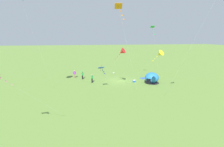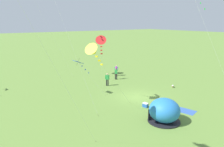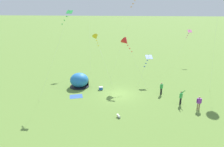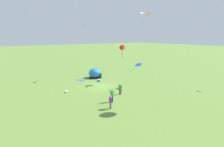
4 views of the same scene
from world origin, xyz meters
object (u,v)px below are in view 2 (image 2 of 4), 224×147
Objects in this scene: person_far_back at (116,73)px; popup_tent at (164,111)px; kite_red at (101,42)px; person_watching_sky at (116,70)px; cooler_box at (145,105)px; kite_yellow at (93,51)px; toddler_crawling at (173,86)px; person_with_toddler at (107,79)px; kite_blue at (79,63)px.

popup_tent is at bearing 160.55° from person_far_back.
kite_red reaches higher than person_far_back.
person_watching_sky is at bearing -43.56° from kite_red.
kite_yellow is (-1.58, 6.88, 6.19)m from cooler_box.
person_far_back is at bearing -19.45° from popup_tent.
popup_tent reaches higher than cooler_box.
toddler_crawling is 12.45m from kite_red.
kite_red is at bearing 135.16° from person_far_back.
cooler_box is 0.35× the size of person_with_toddler.
kite_yellow is 0.99× the size of kite_red.
popup_tent is 0.40× the size of kite_yellow.
toddler_crawling is at bearing -69.39° from cooler_box.
person_far_back is (13.73, -4.85, 0.00)m from popup_tent.
kite_red reaches higher than toddler_crawling.
person_far_back is at bearing -44.84° from kite_red.
popup_tent is 0.39× the size of kite_red.
cooler_box is 8.54m from person_with_toddler.
person_with_toddler reaches higher than toddler_crawling.
kite_blue is at bearing 10.94° from kite_red.
toddler_crawling is 0.31× the size of person_watching_sky.
kite_blue is at bearing 114.30° from person_far_back.
person_watching_sky is at bearing -41.41° from kite_yellow.
toddler_crawling is at bearing -109.68° from kite_blue.
kite_blue reaches higher than popup_tent.
person_with_toddler is (11.76, -1.96, -0.03)m from popup_tent.
toddler_crawling is 0.07× the size of kite_red.
popup_tent is 1.63× the size of person_watching_sky.
person_far_back is 17.01m from kite_yellow.
popup_tent is 3.53m from cooler_box.
kite_blue is at bearing 107.31° from person_with_toddler.
person_far_back is at bearing -41.90° from kite_yellow.
person_with_toddler is (5.57, 6.64, 0.79)m from toddler_crawling.
cooler_box is at bearing -151.51° from kite_blue.
kite_red is (-3.56, -0.69, 2.62)m from kite_blue.
kite_red is (-8.78, 8.35, 5.50)m from person_watching_sky.
toddler_crawling is (6.18, -8.60, -0.82)m from popup_tent.
kite_yellow is (-12.01, 10.77, 5.41)m from person_far_back.
kite_red reaches higher than popup_tent.
toddler_crawling is 12.67m from kite_blue.
kite_red reaches higher than kite_yellow.
kite_blue is (8.54, -3.10, -2.57)m from kite_yellow.
cooler_box is at bearing 156.65° from person_watching_sky.
cooler_box is 0.08× the size of kite_red.
person_watching_sky reaches higher than toddler_crawling.
person_with_toddler is (8.45, -1.00, 0.74)m from cooler_box.
person_with_toddler is 1.00× the size of person_watching_sky.
kite_yellow is at bearing 142.77° from kite_red.
person_watching_sky is 0.24× the size of kite_yellow.
popup_tent is 1.63× the size of person_with_toddler.
kite_blue is 0.62× the size of kite_red.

